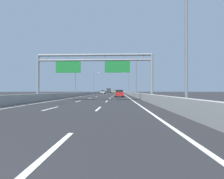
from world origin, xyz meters
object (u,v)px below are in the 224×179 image
Objects in this scene: silver_car at (103,92)px; streetlamp_right_far at (128,81)px; streetlamp_right_mid at (135,75)px; streetlamp_left_far at (94,82)px; red_car at (119,93)px; box_truck at (109,90)px; streetlamp_left_mid at (76,75)px; blue_car at (110,91)px; yellow_car at (114,91)px; sign_gantry at (94,65)px; streetlamp_right_near at (183,29)px.

streetlamp_right_far is at bearing 0.76° from silver_car.
streetlamp_left_far is (-14.93, 32.47, 0.00)m from streetlamp_right_mid.
red_car is (-4.01, -38.66, -4.62)m from streetlamp_right_far.
silver_car is 0.56× the size of box_truck.
streetlamp_left_mid is 1.00× the size of streetlamp_right_far.
streetlamp_right_mid is 8.70m from red_car.
red_car is at bearing -79.60° from silver_car.
streetlamp_right_far is at bearing -79.55° from blue_car.
streetlamp_right_far is 54.54m from yellow_car.
box_truck is at bearing 98.47° from streetlamp_right_mid.
streetlamp_right_far reaches higher than yellow_car.
blue_car is (-3.59, 6.47, -0.04)m from yellow_car.
streetlamp_right_far is 12.01m from silver_car.
streetlamp_right_mid is 1.00× the size of streetlamp_right_far.
streetlamp_left_mid is 32.47m from streetlamp_left_far.
box_truck is (-3.31, 93.11, -3.20)m from sign_gantry.
streetlamp_right_near and streetlamp_right_far have the same top height.
streetlamp_right_mid is 35.74m from streetlamp_left_far.
streetlamp_right_near is 64.95m from streetlamp_right_far.
streetlamp_right_far is at bearing -82.03° from yellow_car.
streetlamp_left_far is 2.30× the size of blue_car.
streetlamp_right_far is 61.49m from blue_car.
streetlamp_left_mid reaches higher than blue_car.
streetlamp_right_far is at bearing 90.00° from streetlamp_right_near.
red_car is at bearing 76.17° from sign_gantry.
streetlamp_right_near is at bearing -86.37° from yellow_car.
streetlamp_right_near is 26.99m from red_car.
streetlamp_left_mid is at bearing 114.69° from streetlamp_right_near.
red_car is at bearing -95.92° from streetlamp_right_far.
streetlamp_right_near is 66.64m from streetlamp_left_far.
streetlamp_left_mid is 13.37m from red_car.
streetlamp_right_mid is (14.93, 0.00, 0.00)m from streetlamp_left_mid.
streetlamp_left_far is at bearing 97.97° from sign_gantry.
streetlamp_left_far is (-7.41, 52.91, 0.60)m from sign_gantry.
streetlamp_left_mid and streetlamp_right_far have the same top height.
silver_car is 0.98× the size of red_car.
streetlamp_right_near is 2.07× the size of silver_car.
silver_car is 54.09m from yellow_car.
box_truck is (-3.29, -13.63, 0.82)m from yellow_car.
blue_car is at bearing 87.65° from streetlamp_left_mid.
blue_car is (3.81, 92.77, -4.66)m from streetlamp_left_mid.
streetlamp_left_mid is (-14.93, 32.47, 0.00)m from streetlamp_right_near.
streetlamp_left_mid is at bearing -96.79° from silver_car.
streetlamp_right_mid is at bearing 90.00° from streetlamp_right_near.
streetlamp_left_far reaches higher than blue_car.
streetlamp_right_mid is at bearing -90.00° from streetlamp_right_far.
streetlamp_right_mid is 73.57m from box_truck.
yellow_car is 0.92× the size of red_car.
streetlamp_left_mid reaches higher than red_car.
yellow_car is (-0.01, 106.74, -4.02)m from sign_gantry.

